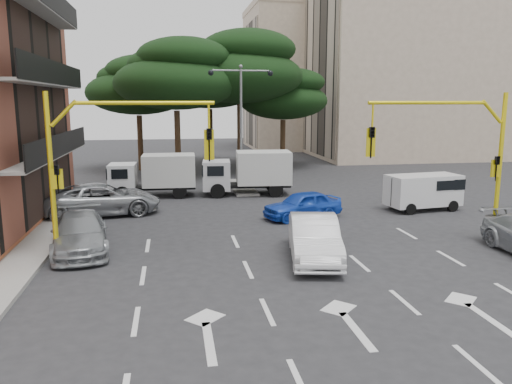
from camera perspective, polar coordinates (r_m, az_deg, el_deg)
ground at (r=17.61m, az=5.59°, el=-8.46°), size 120.00×120.00×0.00m
median_strip at (r=32.86m, az=-1.68°, el=0.58°), size 1.40×6.00×0.15m
apartment_beige_near at (r=54.02m, az=17.82°, el=13.82°), size 20.20×12.15×18.70m
apartment_beige_far at (r=62.59m, az=6.74°, el=12.78°), size 16.20×12.15×16.70m
pine_left_near at (r=38.08m, az=-9.06°, el=13.18°), size 9.15×9.15×10.23m
pine_center at (r=40.48m, az=-1.81°, el=14.11°), size 9.98×9.98×11.16m
pine_left_far at (r=42.12m, az=-13.26°, el=11.81°), size 8.32×8.32×9.30m
pine_right at (r=43.09m, az=3.22°, el=11.11°), size 7.49×7.49×8.37m
pine_back at (r=45.20m, az=-5.26°, el=12.80°), size 9.15×9.15×10.23m
signal_mast_right at (r=21.34m, az=22.32°, el=4.80°), size 5.79×0.37×6.00m
signal_mast_left at (r=18.31m, az=-17.02°, el=4.32°), size 5.79×0.37×6.00m
street_lamp_center at (r=32.38m, az=-1.73°, el=9.95°), size 4.16×0.36×7.77m
car_white_hatch at (r=18.22m, az=6.67°, el=-5.26°), size 2.52×4.99×1.57m
car_blue_compact at (r=24.46m, az=5.33°, el=-1.47°), size 4.20×2.63×1.33m
car_silver_wagon at (r=20.22m, az=-19.48°, el=-4.43°), size 2.75×5.18×1.43m
car_silver_cross_a at (r=26.22m, az=-17.22°, el=-0.79°), size 6.16×3.68×1.60m
van_white at (r=27.59m, az=18.55°, el=-0.01°), size 4.00×2.21×1.90m
box_truck_a at (r=30.41m, az=-11.63°, el=1.84°), size 5.18×2.28×2.52m
box_truck_b at (r=30.38m, az=-0.97°, el=2.17°), size 5.57×2.72×2.66m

